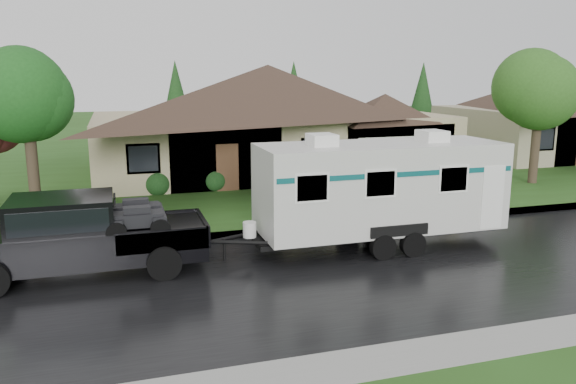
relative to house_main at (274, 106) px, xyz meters
name	(u,v)px	position (x,y,z in m)	size (l,w,h in m)	color
ground	(325,250)	(-2.29, -13.84, -3.59)	(140.00, 140.00, 0.00)	#274B17
road	(352,272)	(-2.29, -15.84, -3.59)	(140.00, 8.00, 0.01)	black
curb	(302,229)	(-2.29, -11.59, -3.52)	(140.00, 0.50, 0.15)	gray
lawn	(229,170)	(-2.29, 1.16, -3.52)	(140.00, 26.00, 0.15)	#274B17
house_main	(274,106)	(0.00, 0.00, 0.00)	(19.44, 10.80, 6.90)	tan
house_neighbor	(569,105)	(19.97, 0.50, -0.27)	(15.12, 9.72, 6.45)	tan
tree_left_green	(26,95)	(-11.25, -6.40, 0.91)	(3.79, 3.79, 6.27)	#382B1E
tree_right_green	(540,93)	(10.82, -7.29, 0.82)	(3.71, 3.71, 6.14)	#382B1E
shrub_row	(295,175)	(-0.29, -4.54, -2.94)	(13.60, 1.00, 1.00)	#143814
pickup_truck	(76,233)	(-9.35, -13.85, -2.44)	(6.43, 2.44, 2.14)	black
travel_trailer	(380,186)	(-0.53, -13.85, -1.70)	(7.93, 2.79, 3.56)	silver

